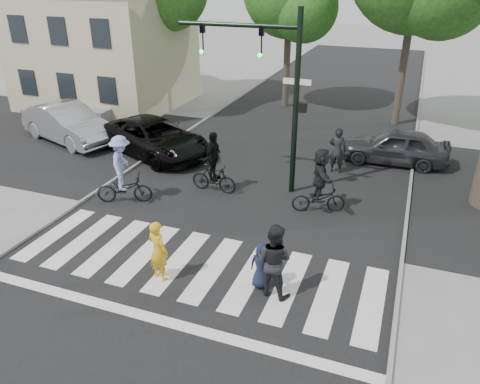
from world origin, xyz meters
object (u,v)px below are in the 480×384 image
at_px(car_suv, 155,137).
at_px(car_grey, 395,146).
at_px(pedestrian_woman, 158,251).
at_px(pedestrian_child, 262,266).
at_px(traffic_signal, 271,76).
at_px(cyclist_right, 320,184).
at_px(cyclist_mid, 213,168).
at_px(pedestrian_adult, 274,260).
at_px(cyclist_left, 123,174).
at_px(car_silver, 68,123).

distance_m(car_suv, car_grey, 9.64).
bearing_deg(pedestrian_woman, pedestrian_child, -149.08).
height_order(traffic_signal, cyclist_right, traffic_signal).
height_order(cyclist_mid, cyclist_right, cyclist_mid).
height_order(traffic_signal, pedestrian_woman, traffic_signal).
bearing_deg(cyclist_right, pedestrian_adult, -91.63).
bearing_deg(pedestrian_woman, cyclist_left, -28.57).
bearing_deg(car_silver, cyclist_right, -84.04).
bearing_deg(cyclist_left, cyclist_mid, 36.13).
xyz_separation_m(cyclist_left, car_silver, (-5.67, 4.27, -0.17)).
relative_size(pedestrian_woman, cyclist_mid, 0.75).
bearing_deg(cyclist_right, traffic_signal, 151.06).
distance_m(pedestrian_woman, cyclist_mid, 5.16).
relative_size(pedestrian_woman, cyclist_left, 0.71).
relative_size(traffic_signal, cyclist_right, 2.83).
distance_m(traffic_signal, cyclist_mid, 3.58).
height_order(traffic_signal, cyclist_mid, traffic_signal).
bearing_deg(pedestrian_child, pedestrian_adult, 158.70).
relative_size(cyclist_mid, car_grey, 0.53).
xyz_separation_m(cyclist_mid, car_grey, (5.62, 4.92, -0.19)).
xyz_separation_m(cyclist_left, cyclist_right, (6.10, 1.58, -0.04)).
xyz_separation_m(cyclist_left, cyclist_mid, (2.42, 1.77, -0.11)).
bearing_deg(pedestrian_adult, cyclist_mid, -42.30).
bearing_deg(car_suv, traffic_signal, -81.96).
distance_m(cyclist_right, car_grey, 5.47).
bearing_deg(pedestrian_child, pedestrian_woman, 15.04).
bearing_deg(car_silver, car_suv, -71.88).
xyz_separation_m(pedestrian_woman, pedestrian_adult, (2.80, 0.43, 0.12)).
height_order(traffic_signal, pedestrian_child, traffic_signal).
bearing_deg(pedestrian_woman, car_silver, -22.92).
xyz_separation_m(traffic_signal, pedestrian_adult, (1.88, -5.59, -2.98)).
bearing_deg(cyclist_left, car_silver, 142.98).
bearing_deg(cyclist_mid, pedestrian_woman, -81.58).
bearing_deg(car_suv, cyclist_left, -139.35).
relative_size(car_suv, car_grey, 1.29).
relative_size(pedestrian_woman, car_suv, 0.31).
bearing_deg(car_silver, cyclist_left, -108.19).
distance_m(pedestrian_woman, cyclist_left, 4.61).
height_order(pedestrian_woman, car_suv, pedestrian_woman).
distance_m(pedestrian_woman, car_grey, 11.14).
xyz_separation_m(pedestrian_adult, cyclist_right, (0.13, 4.48, 0.02)).
relative_size(pedestrian_adult, car_grey, 0.46).
bearing_deg(traffic_signal, pedestrian_child, -74.18).
relative_size(cyclist_left, cyclist_right, 1.08).
relative_size(traffic_signal, car_grey, 1.48).
relative_size(pedestrian_woman, car_silver, 0.32).
bearing_deg(cyclist_mid, traffic_signal, 28.96).
bearing_deg(cyclist_right, pedestrian_child, -96.11).
distance_m(pedestrian_child, cyclist_right, 4.38).
height_order(cyclist_left, car_suv, cyclist_left).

